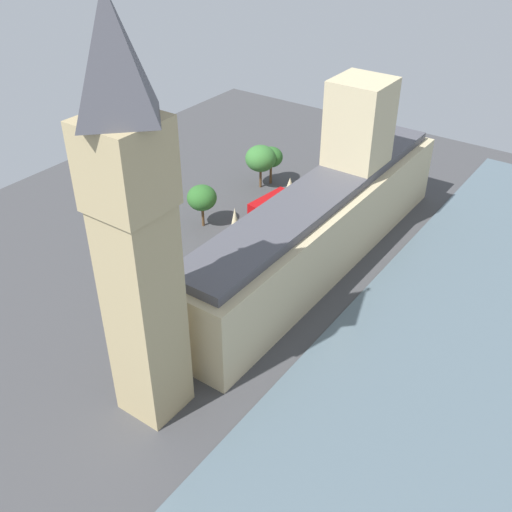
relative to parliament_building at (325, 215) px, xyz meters
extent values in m
plane|color=#424244|center=(1.99, 2.30, -8.89)|extent=(143.68, 143.68, 0.00)
cube|color=slate|center=(-33.17, 2.30, -8.76)|extent=(43.34, 129.31, 0.25)
cube|color=#CCBA8E|center=(-0.01, 2.30, -2.03)|extent=(13.26, 72.46, 13.71)
cube|color=#CCBA8E|center=(-0.01, -10.75, 6.65)|extent=(9.93, 9.93, 31.08)
cube|color=#4C4C54|center=(-0.01, 2.30, 5.62)|extent=(10.08, 69.57, 1.60)
cone|color=#CCBA8E|center=(6.22, -30.31, 5.78)|extent=(1.20, 1.20, 1.92)
cone|color=#CCBA8E|center=(6.22, -14.01, 6.28)|extent=(1.20, 1.20, 2.91)
cone|color=#CCBA8E|center=(6.22, 2.30, 5.78)|extent=(1.20, 1.20, 1.91)
cone|color=#CCBA8E|center=(6.22, 18.60, 6.39)|extent=(1.20, 1.20, 3.13)
cone|color=#CCBA8E|center=(6.22, 34.91, 6.00)|extent=(1.20, 1.20, 2.36)
cube|color=tan|center=(0.13, 45.15, 6.56)|extent=(7.44, 7.44, 30.89)
cube|color=tan|center=(0.13, 45.15, 27.13)|extent=(8.19, 8.19, 10.26)
cylinder|color=silver|center=(4.37, 45.15, 27.13)|extent=(0.25, 5.66, 5.66)
torus|color=black|center=(4.37, 45.15, 27.13)|extent=(0.24, 5.90, 5.90)
cylinder|color=silver|center=(0.13, 40.90, 27.13)|extent=(5.66, 0.25, 5.66)
torus|color=black|center=(0.13, 40.90, 27.13)|extent=(5.90, 0.24, 5.90)
pyramid|color=#4C4C54|center=(0.13, 45.15, 38.71)|extent=(8.19, 8.19, 12.90)
cube|color=#19472D|center=(16.85, -22.30, -8.17)|extent=(2.32, 4.38, 0.75)
cube|color=black|center=(16.83, -22.51, -7.47)|extent=(1.82, 2.51, 0.65)
cylinder|color=black|center=(16.16, -20.87, -8.55)|extent=(0.33, 0.70, 0.68)
cylinder|color=black|center=(17.85, -21.07, -8.55)|extent=(0.33, 0.70, 0.68)
cylinder|color=black|center=(15.86, -23.54, -8.55)|extent=(0.33, 0.70, 0.68)
cylinder|color=black|center=(17.54, -23.73, -8.55)|extent=(0.33, 0.70, 0.68)
cube|color=#B20C0F|center=(16.68, -6.49, -6.24)|extent=(3.65, 10.71, 4.20)
cube|color=black|center=(16.68, -6.49, -6.16)|extent=(3.66, 10.32, 0.70)
cylinder|color=black|center=(17.42, -10.27, -8.34)|extent=(0.47, 1.13, 1.10)
cylinder|color=black|center=(15.14, -10.02, -8.34)|extent=(0.47, 1.13, 1.10)
cylinder|color=black|center=(18.23, -2.96, -8.34)|extent=(0.47, 1.13, 1.10)
cylinder|color=black|center=(15.95, -2.71, -8.34)|extent=(0.47, 1.13, 1.10)
cube|color=gold|center=(18.13, 9.98, -8.17)|extent=(2.22, 4.74, 0.75)
cube|color=black|center=(18.16, 10.21, -7.47)|extent=(1.72, 2.71, 0.65)
cylinder|color=black|center=(18.73, 8.44, -8.55)|extent=(0.33, 0.70, 0.68)
cylinder|color=black|center=(17.20, 8.62, -8.55)|extent=(0.33, 0.70, 0.68)
cylinder|color=black|center=(19.07, 11.35, -8.55)|extent=(0.33, 0.70, 0.68)
cylinder|color=black|center=(17.53, 11.53, -8.55)|extent=(0.33, 0.70, 0.68)
cube|color=navy|center=(16.12, 16.47, -8.17)|extent=(1.90, 4.20, 0.75)
cube|color=black|center=(16.13, 16.68, -7.47)|extent=(1.54, 2.38, 0.65)
cylinder|color=black|center=(16.83, 15.11, -8.55)|extent=(0.28, 0.69, 0.68)
cylinder|color=black|center=(15.29, 15.19, -8.55)|extent=(0.28, 0.69, 0.68)
cylinder|color=black|center=(16.95, 17.75, -8.55)|extent=(0.28, 0.69, 0.68)
cylinder|color=black|center=(15.41, 17.82, -8.55)|extent=(0.28, 0.69, 0.68)
cylinder|color=black|center=(9.63, 10.99, -8.21)|extent=(0.54, 0.54, 1.36)
sphere|color=tan|center=(9.63, 10.99, -7.40)|extent=(0.26, 0.26, 0.26)
cube|color=#336B60|center=(9.91, 10.93, -8.14)|extent=(0.16, 0.33, 0.24)
cylinder|color=brown|center=(26.06, -16.86, -6.63)|extent=(0.56, 0.56, 4.52)
ellipsoid|color=#387533|center=(26.06, -16.86, -1.80)|extent=(6.87, 6.87, 5.84)
cylinder|color=brown|center=(25.62, 4.18, -6.80)|extent=(0.56, 0.56, 4.18)
ellipsoid|color=#2D6628|center=(25.62, 4.18, -2.46)|extent=(6.00, 6.00, 5.10)
cylinder|color=brown|center=(25.28, -19.83, -6.63)|extent=(0.56, 0.56, 4.52)
ellipsoid|color=#2D6628|center=(25.28, -19.83, -2.35)|extent=(5.38, 5.38, 4.58)
cylinder|color=black|center=(26.10, -21.01, -6.15)|extent=(0.18, 0.18, 5.48)
sphere|color=#F2EAC6|center=(26.10, -21.01, -3.12)|extent=(0.56, 0.56, 0.56)
camera|label=1|loc=(-45.12, 84.84, 54.26)|focal=42.33mm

